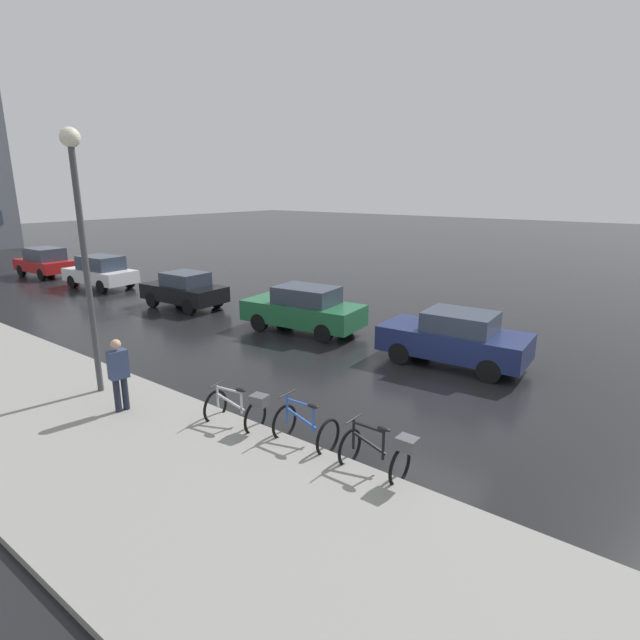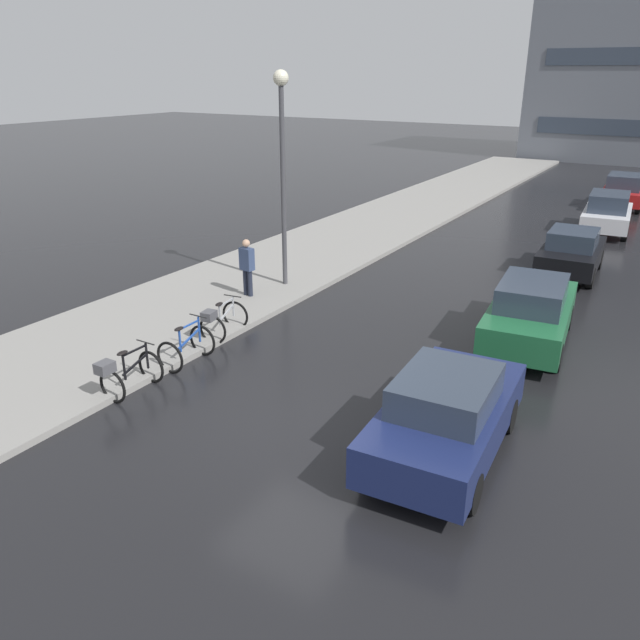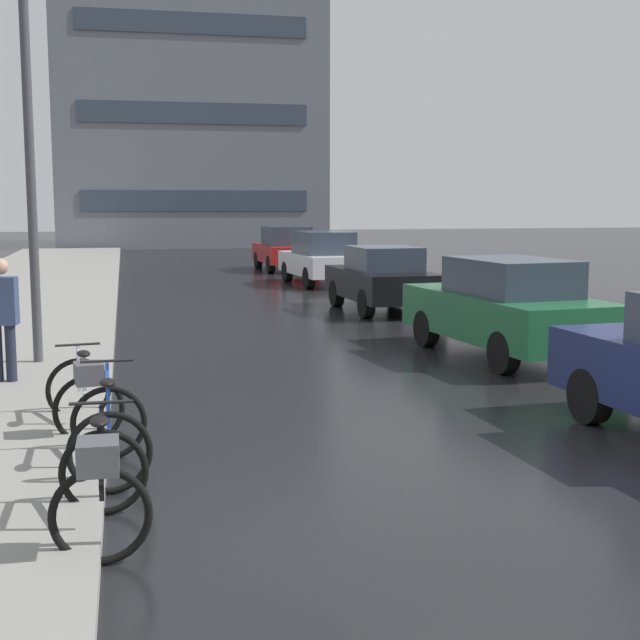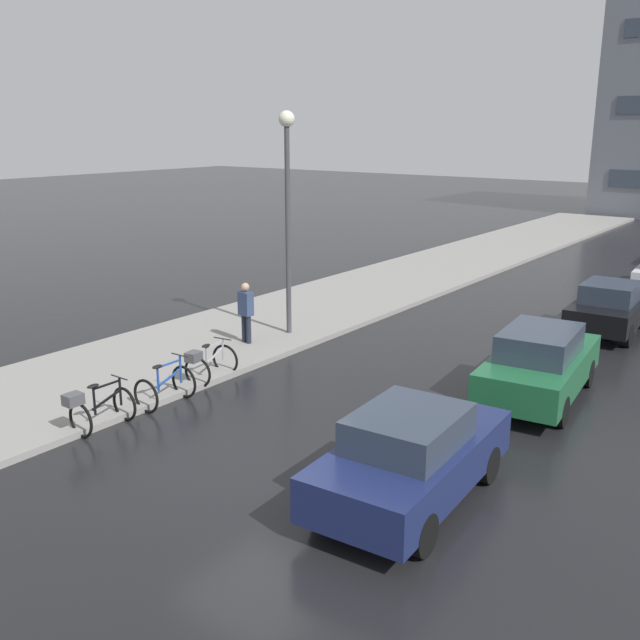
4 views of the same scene
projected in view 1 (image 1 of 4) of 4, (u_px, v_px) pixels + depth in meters
The scene contains 11 objects.
ground_plane at pixel (432, 400), 11.99m from camera, with size 140.00×140.00×0.00m, color black.
bicycle_nearest at pixel (381, 452), 8.70m from camera, with size 0.72×1.35×0.99m.
bicycle_second at pixel (305, 428), 9.77m from camera, with size 0.77×1.16×1.02m.
bicycle_third at pixel (240, 408), 10.43m from camera, with size 0.90×1.45×0.95m.
car_navy at pixel (455, 338), 14.22m from camera, with size 2.06×4.22×1.58m.
car_green at pixel (304, 309), 17.50m from camera, with size 2.21×4.45×1.62m.
car_black at pixel (184, 290), 21.01m from camera, with size 1.90×3.79×1.51m.
car_white at pixel (100, 272), 25.04m from camera, with size 2.07×4.03×1.63m.
car_red at pixel (45, 262), 28.33m from camera, with size 1.95×3.81×1.61m.
pedestrian at pixel (119, 373), 10.93m from camera, with size 0.43×0.29×1.80m.
streetlamp at pixel (80, 223), 11.19m from camera, with size 0.43×0.43×6.22m.
Camera 1 is at (-10.43, -4.60, 4.99)m, focal length 28.00 mm.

